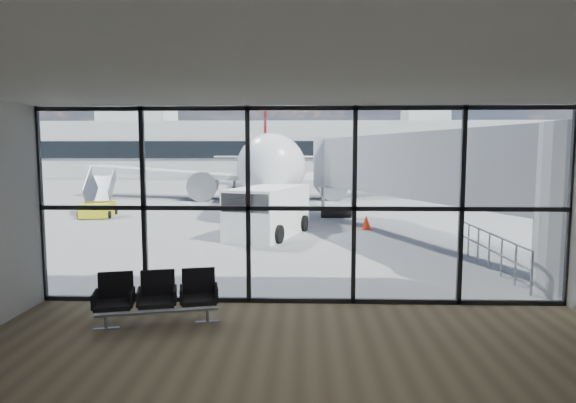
# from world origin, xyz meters

# --- Properties ---
(ground) EXTENTS (220.00, 220.00, 0.00)m
(ground) POSITION_xyz_m (0.00, 40.00, 0.00)
(ground) COLOR slate
(ground) RESTS_ON ground
(lounge_shell) EXTENTS (12.02, 8.01, 4.51)m
(lounge_shell) POSITION_xyz_m (0.00, -4.80, 2.65)
(lounge_shell) COLOR brown
(lounge_shell) RESTS_ON ground
(glass_curtain_wall) EXTENTS (12.10, 0.12, 4.50)m
(glass_curtain_wall) POSITION_xyz_m (0.00, 0.00, 2.25)
(glass_curtain_wall) COLOR white
(glass_curtain_wall) RESTS_ON ground
(jet_bridge) EXTENTS (8.00, 16.50, 4.33)m
(jet_bridge) POSITION_xyz_m (4.90, 7.07, 2.76)
(jet_bridge) COLOR #A6A8AB
(jet_bridge) RESTS_ON ground
(apron_railing) EXTENTS (0.06, 5.46, 1.11)m
(apron_railing) POSITION_xyz_m (5.60, 3.50, 0.72)
(apron_railing) COLOR gray
(apron_railing) RESTS_ON ground
(far_terminal) EXTENTS (80.00, 12.20, 11.00)m
(far_terminal) POSITION_xyz_m (-0.59, 61.97, 4.21)
(far_terminal) COLOR silver
(far_terminal) RESTS_ON ground
(tree_0) EXTENTS (4.95, 4.95, 7.12)m
(tree_0) POSITION_xyz_m (-45.00, 72.00, 4.63)
(tree_0) COLOR #382619
(tree_0) RESTS_ON ground
(tree_1) EXTENTS (5.61, 5.61, 8.07)m
(tree_1) POSITION_xyz_m (-39.00, 72.00, 5.25)
(tree_1) COLOR #382619
(tree_1) RESTS_ON ground
(tree_2) EXTENTS (6.27, 6.27, 9.03)m
(tree_2) POSITION_xyz_m (-33.00, 72.00, 5.88)
(tree_2) COLOR #382619
(tree_2) RESTS_ON ground
(tree_3) EXTENTS (4.95, 4.95, 7.12)m
(tree_3) POSITION_xyz_m (-27.00, 72.00, 4.63)
(tree_3) COLOR #382619
(tree_3) RESTS_ON ground
(tree_4) EXTENTS (5.61, 5.61, 8.07)m
(tree_4) POSITION_xyz_m (-21.00, 72.00, 5.25)
(tree_4) COLOR #382619
(tree_4) RESTS_ON ground
(tree_5) EXTENTS (6.27, 6.27, 9.03)m
(tree_5) POSITION_xyz_m (-15.00, 72.00, 5.88)
(tree_5) COLOR #382619
(tree_5) RESTS_ON ground
(seating_row) EXTENTS (2.41, 1.18, 1.07)m
(seating_row) POSITION_xyz_m (-2.89, -1.43, 0.59)
(seating_row) COLOR gray
(seating_row) RESTS_ON ground
(airliner) EXTENTS (29.53, 34.29, 8.83)m
(airliner) POSITION_xyz_m (-2.88, 27.74, 2.69)
(airliner) COLOR silver
(airliner) RESTS_ON ground
(service_van) EXTENTS (3.44, 5.14, 2.06)m
(service_van) POSITION_xyz_m (-1.45, 9.06, 1.06)
(service_van) COLOR white
(service_van) RESTS_ON ground
(belt_loader) EXTENTS (1.77, 3.88, 1.73)m
(belt_loader) POSITION_xyz_m (-3.20, 20.50, 0.58)
(belt_loader) COLOR black
(belt_loader) RESTS_ON ground
(mobile_stairs) EXTENTS (2.06, 3.28, 2.16)m
(mobile_stairs) POSITION_xyz_m (-11.23, 15.08, 0.52)
(mobile_stairs) COLOR gold
(mobile_stairs) RESTS_ON ground
(traffic_cone_a) EXTENTS (0.47, 0.47, 0.67)m
(traffic_cone_a) POSITION_xyz_m (2.91, 10.94, 0.32)
(traffic_cone_a) COLOR red
(traffic_cone_a) RESTS_ON ground
(traffic_cone_b) EXTENTS (0.46, 0.46, 0.66)m
(traffic_cone_b) POSITION_xyz_m (-2.45, 12.70, 0.31)
(traffic_cone_b) COLOR orange
(traffic_cone_b) RESTS_ON ground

